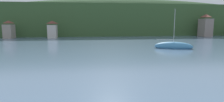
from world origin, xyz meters
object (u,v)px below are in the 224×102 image
Objects in this scene: shore_building_west at (9,30)px; shore_building_westcentral at (52,30)px; shore_building_central at (205,26)px; sailboat_far_2 at (173,46)px.

shore_building_westcentral is (16.12, -0.35, -0.04)m from shore_building_west.
shore_building_west is 0.70× the size of shore_building_central.
shore_building_central reaches higher than shore_building_westcentral.
sailboat_far_2 is at bearing -36.10° from shore_building_west.
shore_building_westcentral is at bearing -1.25° from shore_building_west.
sailboat_far_2 reaches higher than shore_building_west.
shore_building_central is (80.62, 0.30, 1.39)m from shore_building_west.
shore_building_central is 1.02× the size of sailboat_far_2.
sailboat_far_2 is at bearing -130.94° from shore_building_central.
shore_building_westcentral is 64.52m from shore_building_central.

